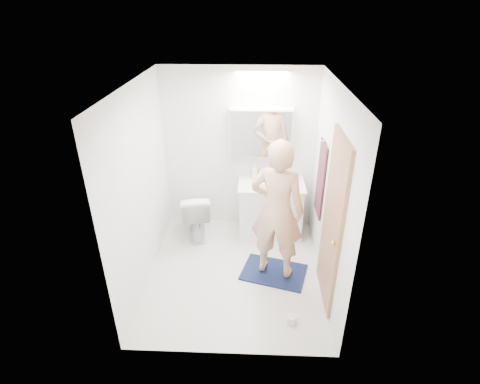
# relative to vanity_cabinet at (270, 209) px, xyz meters

# --- Properties ---
(floor) EXTENTS (2.50, 2.50, 0.00)m
(floor) POSITION_rel_vanity_cabinet_xyz_m (-0.47, -0.96, -0.39)
(floor) COLOR silver
(floor) RESTS_ON ground
(ceiling) EXTENTS (2.50, 2.50, 0.00)m
(ceiling) POSITION_rel_vanity_cabinet_xyz_m (-0.47, -0.96, 2.01)
(ceiling) COLOR white
(ceiling) RESTS_ON floor
(wall_back) EXTENTS (2.50, 0.00, 2.50)m
(wall_back) POSITION_rel_vanity_cabinet_xyz_m (-0.47, 0.29, 0.81)
(wall_back) COLOR white
(wall_back) RESTS_ON floor
(wall_front) EXTENTS (2.50, 0.00, 2.50)m
(wall_front) POSITION_rel_vanity_cabinet_xyz_m (-0.47, -2.21, 0.81)
(wall_front) COLOR white
(wall_front) RESTS_ON floor
(wall_left) EXTENTS (0.00, 2.50, 2.50)m
(wall_left) POSITION_rel_vanity_cabinet_xyz_m (-1.57, -0.96, 0.81)
(wall_left) COLOR white
(wall_left) RESTS_ON floor
(wall_right) EXTENTS (0.00, 2.50, 2.50)m
(wall_right) POSITION_rel_vanity_cabinet_xyz_m (0.63, -0.96, 0.81)
(wall_right) COLOR white
(wall_right) RESTS_ON floor
(vanity_cabinet) EXTENTS (0.90, 0.55, 0.78)m
(vanity_cabinet) POSITION_rel_vanity_cabinet_xyz_m (0.00, 0.00, 0.00)
(vanity_cabinet) COLOR white
(vanity_cabinet) RESTS_ON floor
(countertop) EXTENTS (0.95, 0.58, 0.04)m
(countertop) POSITION_rel_vanity_cabinet_xyz_m (0.00, -0.00, 0.41)
(countertop) COLOR silver
(countertop) RESTS_ON vanity_cabinet
(sink_basin) EXTENTS (0.36, 0.36, 0.03)m
(sink_basin) POSITION_rel_vanity_cabinet_xyz_m (0.00, 0.03, 0.45)
(sink_basin) COLOR white
(sink_basin) RESTS_ON countertop
(faucet) EXTENTS (0.02, 0.02, 0.16)m
(faucet) POSITION_rel_vanity_cabinet_xyz_m (0.00, 0.22, 0.51)
(faucet) COLOR silver
(faucet) RESTS_ON countertop
(medicine_cabinet) EXTENTS (0.88, 0.14, 0.70)m
(medicine_cabinet) POSITION_rel_vanity_cabinet_xyz_m (-0.17, 0.21, 1.11)
(medicine_cabinet) COLOR white
(medicine_cabinet) RESTS_ON wall_back
(mirror_panel) EXTENTS (0.84, 0.01, 0.66)m
(mirror_panel) POSITION_rel_vanity_cabinet_xyz_m (-0.17, 0.13, 1.11)
(mirror_panel) COLOR silver
(mirror_panel) RESTS_ON medicine_cabinet
(toilet) EXTENTS (0.53, 0.78, 0.73)m
(toilet) POSITION_rel_vanity_cabinet_xyz_m (-1.10, -0.11, -0.03)
(toilet) COLOR white
(toilet) RESTS_ON floor
(bath_rug) EXTENTS (0.92, 0.75, 0.02)m
(bath_rug) POSITION_rel_vanity_cabinet_xyz_m (0.03, -0.96, -0.38)
(bath_rug) COLOR #13213E
(bath_rug) RESTS_ON floor
(person) EXTENTS (0.74, 0.59, 1.79)m
(person) POSITION_rel_vanity_cabinet_xyz_m (0.03, -0.96, 0.55)
(person) COLOR tan
(person) RESTS_ON bath_rug
(door) EXTENTS (0.04, 0.80, 2.00)m
(door) POSITION_rel_vanity_cabinet_xyz_m (0.61, -1.31, 0.61)
(door) COLOR tan
(door) RESTS_ON wall_right
(door_knob) EXTENTS (0.06, 0.06, 0.06)m
(door_knob) POSITION_rel_vanity_cabinet_xyz_m (0.57, -1.61, 0.56)
(door_knob) COLOR gold
(door_knob) RESTS_ON door
(towel) EXTENTS (0.02, 0.42, 1.00)m
(towel) POSITION_rel_vanity_cabinet_xyz_m (0.61, -0.41, 0.71)
(towel) COLOR #14143F
(towel) RESTS_ON wall_right
(towel_hook) EXTENTS (0.07, 0.02, 0.02)m
(towel_hook) POSITION_rel_vanity_cabinet_xyz_m (0.59, -0.41, 1.23)
(towel_hook) COLOR silver
(towel_hook) RESTS_ON wall_right
(soap_bottle_a) EXTENTS (0.13, 0.13, 0.24)m
(soap_bottle_a) POSITION_rel_vanity_cabinet_xyz_m (-0.24, 0.15, 0.55)
(soap_bottle_a) COLOR beige
(soap_bottle_a) RESTS_ON countertop
(soap_bottle_b) EXTENTS (0.11, 0.11, 0.18)m
(soap_bottle_b) POSITION_rel_vanity_cabinet_xyz_m (-0.24, 0.18, 0.52)
(soap_bottle_b) COLOR teal
(soap_bottle_b) RESTS_ON countertop
(toothbrush_cup) EXTENTS (0.10, 0.10, 0.08)m
(toothbrush_cup) POSITION_rel_vanity_cabinet_xyz_m (0.17, 0.16, 0.47)
(toothbrush_cup) COLOR #464ED2
(toothbrush_cup) RESTS_ON countertop
(toilet_paper_roll) EXTENTS (0.11, 0.11, 0.10)m
(toilet_paper_roll) POSITION_rel_vanity_cabinet_xyz_m (0.19, -1.79, -0.34)
(toilet_paper_roll) COLOR silver
(toilet_paper_roll) RESTS_ON floor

